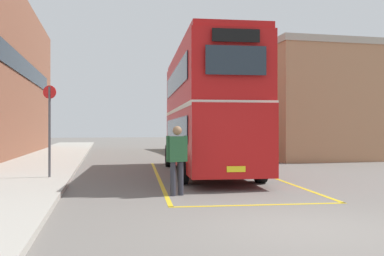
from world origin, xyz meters
The scene contains 8 objects.
ground_plane centered at (0.00, 14.40, 0.00)m, with size 135.60×135.60×0.00m, color #66605B.
sidewalk_left centered at (-6.50, 16.80, 0.07)m, with size 4.00×57.60×0.14m, color #A39E93.
depot_building_right centered at (8.82, 19.25, 3.28)m, with size 6.76×13.04×6.54m.
double_decker_bus centered at (0.50, 9.11, 2.51)m, with size 3.36×10.14×4.75m.
single_deck_bus centered at (3.72, 24.98, 1.64)m, with size 3.09×9.81×3.02m.
pedestrian_boarding centered at (-1.59, 3.90, 1.06)m, with size 0.58×0.36×1.80m.
bus_stop_sign centered at (-5.18, 7.73, 1.94)m, with size 0.43×0.15×3.02m.
bay_marking_yellow centered at (0.42, 7.24, 0.00)m, with size 5.11×12.30×0.01m.
Camera 1 is at (-3.48, -6.87, 1.72)m, focal length 39.55 mm.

